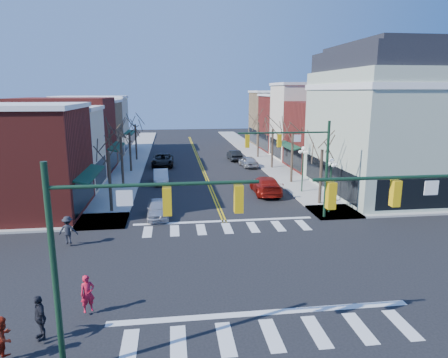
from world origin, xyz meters
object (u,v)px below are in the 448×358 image
object	(u,v)px
lamppost_midblock	(303,161)
car_left_mid	(161,176)
pedestrian_dark_a	(40,317)
lamppost_corner	(331,176)
car_right_far	(234,155)
car_right_mid	(248,161)
victorian_corner	(395,120)
car_right_near	(266,185)
pedestrian_red_a	(88,294)
pedestrian_dark_b	(68,230)
car_left_near	(158,209)
car_left_far	(163,160)
pedestrian_red_b	(4,338)

from	to	relation	value
lamppost_midblock	car_left_mid	world-z (taller)	lamppost_midblock
pedestrian_dark_a	lamppost_corner	bearing A→B (deg)	97.82
car_right_far	car_right_mid	bearing A→B (deg)	98.20
victorian_corner	car_right_far	bearing A→B (deg)	121.60
lamppost_midblock	car_right_far	size ratio (longest dim) A/B	1.03
pedestrian_dark_a	car_right_mid	bearing A→B (deg)	125.16
car_right_mid	car_right_near	bearing A→B (deg)	79.01
pedestrian_red_a	pedestrian_dark_b	bearing A→B (deg)	82.20
car_left_mid	pedestrian_red_a	distance (m)	24.65
victorian_corner	car_right_near	xyz separation A→B (m)	(-11.70, 0.64, -5.85)
car_left_near	pedestrian_dark_b	world-z (taller)	pedestrian_dark_b
lamppost_corner	car_left_near	size ratio (longest dim) A/B	1.10
lamppost_midblock	car_right_mid	size ratio (longest dim) A/B	1.06
car_left_mid	car_left_far	bearing A→B (deg)	87.46
car_right_near	car_left_far	bearing A→B (deg)	-56.47
car_left_near	car_right_near	size ratio (longest dim) A/B	0.71
car_right_far	pedestrian_dark_b	world-z (taller)	pedestrian_dark_b
lamppost_corner	car_left_far	size ratio (longest dim) A/B	0.78
lamppost_midblock	pedestrian_red_b	size ratio (longest dim) A/B	2.71
victorian_corner	car_right_far	xyz separation A→B (m)	(-11.70, 19.02, -5.96)
car_left_mid	pedestrian_dark_a	size ratio (longest dim) A/B	2.41
car_left_near	car_left_far	xyz separation A→B (m)	(0.00, 20.96, 0.10)
pedestrian_red_b	pedestrian_dark_b	world-z (taller)	pedestrian_dark_b
victorian_corner	lamppost_corner	size ratio (longest dim) A/B	3.29
victorian_corner	pedestrian_red_b	distance (m)	33.95
car_left_far	car_right_near	distance (m)	17.96
lamppost_corner	pedestrian_dark_a	size ratio (longest dim) A/B	2.49
pedestrian_red_a	lamppost_corner	bearing A→B (deg)	11.93
pedestrian_red_a	car_left_near	bearing A→B (deg)	52.84
car_left_mid	pedestrian_red_a	bearing A→B (deg)	-98.17
lamppost_corner	pedestrian_dark_b	size ratio (longest dim) A/B	2.49
car_left_mid	car_left_far	distance (m)	9.53
lamppost_midblock	car_left_near	world-z (taller)	lamppost_midblock
car_left_mid	car_right_mid	size ratio (longest dim) A/B	1.02
lamppost_corner	victorian_corner	bearing A→B (deg)	35.86
car_right_mid	pedestrian_dark_a	bearing A→B (deg)	59.93
victorian_corner	car_right_near	world-z (taller)	victorian_corner
car_left_far	car_right_near	xyz separation A→B (m)	(9.60, -15.18, 0.03)
pedestrian_red_b	pedestrian_dark_a	world-z (taller)	pedestrian_dark_a
car_right_far	pedestrian_dark_b	size ratio (longest dim) A/B	2.43
car_left_near	car_left_mid	world-z (taller)	car_left_mid
car_left_near	car_right_mid	bearing A→B (deg)	59.71
victorian_corner	car_left_near	bearing A→B (deg)	-166.44
car_left_near	pedestrian_red_a	distance (m)	13.34
lamppost_corner	pedestrian_dark_a	bearing A→B (deg)	-140.42
car_right_near	car_right_far	size ratio (longest dim) A/B	1.31
car_right_near	pedestrian_dark_b	xyz separation A→B (m)	(-14.80, -10.83, 0.22)
victorian_corner	pedestrian_red_a	world-z (taller)	victorian_corner
lamppost_midblock	pedestrian_dark_b	size ratio (longest dim) A/B	2.49
car_left_near	car_left_far	distance (m)	20.96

